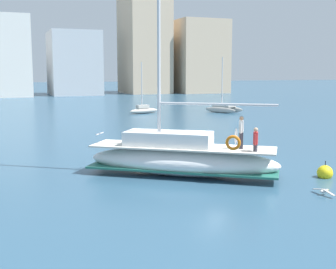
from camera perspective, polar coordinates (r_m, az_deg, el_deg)
ground_plane at (r=23.00m, az=5.38°, el=-4.89°), size 400.00×400.00×0.00m
main_sailboat at (r=22.15m, az=1.65°, el=-2.94°), size 9.19×7.56×14.12m
moored_sloop_near at (r=54.88m, az=-3.13°, el=3.21°), size 4.18×2.16×6.26m
moored_catamaran at (r=56.69m, az=7.18°, el=3.39°), size 4.02×4.98×6.94m
seagull at (r=19.92m, az=19.38°, el=-6.86°), size 0.47×1.20×0.18m
mooring_buoy at (r=23.13m, az=19.49°, el=-4.67°), size 0.77×0.77×0.98m
waterfront_buildings at (r=102.13m, az=-14.30°, el=10.08°), size 85.92×18.63×26.31m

